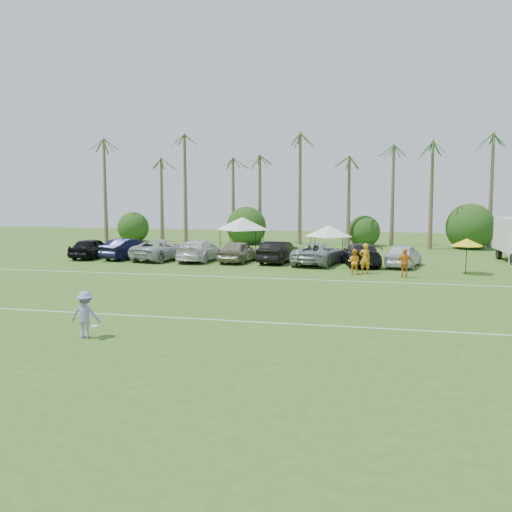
# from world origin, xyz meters

# --- Properties ---
(ground) EXTENTS (120.00, 120.00, 0.00)m
(ground) POSITION_xyz_m (0.00, 0.00, 0.00)
(ground) COLOR #395F1C
(ground) RESTS_ON ground
(field_lines) EXTENTS (80.00, 12.10, 0.01)m
(field_lines) POSITION_xyz_m (0.00, 8.00, 0.01)
(field_lines) COLOR white
(field_lines) RESTS_ON ground
(palm_tree_0) EXTENTS (2.40, 2.40, 8.90)m
(palm_tree_0) POSITION_xyz_m (-22.00, 38.00, 7.48)
(palm_tree_0) COLOR brown
(palm_tree_0) RESTS_ON ground
(palm_tree_1) EXTENTS (2.40, 2.40, 9.90)m
(palm_tree_1) POSITION_xyz_m (-17.00, 38.00, 8.35)
(palm_tree_1) COLOR brown
(palm_tree_1) RESTS_ON ground
(palm_tree_2) EXTENTS (2.40, 2.40, 10.90)m
(palm_tree_2) POSITION_xyz_m (-12.00, 38.00, 9.21)
(palm_tree_2) COLOR brown
(palm_tree_2) RESTS_ON ground
(palm_tree_3) EXTENTS (2.40, 2.40, 11.90)m
(palm_tree_3) POSITION_xyz_m (-8.00, 38.00, 10.06)
(palm_tree_3) COLOR brown
(palm_tree_3) RESTS_ON ground
(palm_tree_4) EXTENTS (2.40, 2.40, 8.90)m
(palm_tree_4) POSITION_xyz_m (-4.00, 38.00, 7.48)
(palm_tree_4) COLOR brown
(palm_tree_4) RESTS_ON ground
(palm_tree_5) EXTENTS (2.40, 2.40, 9.90)m
(palm_tree_5) POSITION_xyz_m (0.00, 38.00, 8.35)
(palm_tree_5) COLOR brown
(palm_tree_5) RESTS_ON ground
(palm_tree_6) EXTENTS (2.40, 2.40, 10.90)m
(palm_tree_6) POSITION_xyz_m (4.00, 38.00, 9.21)
(palm_tree_6) COLOR brown
(palm_tree_6) RESTS_ON ground
(palm_tree_7) EXTENTS (2.40, 2.40, 11.90)m
(palm_tree_7) POSITION_xyz_m (8.00, 38.00, 10.06)
(palm_tree_7) COLOR brown
(palm_tree_7) RESTS_ON ground
(palm_tree_8) EXTENTS (2.40, 2.40, 8.90)m
(palm_tree_8) POSITION_xyz_m (13.00, 38.00, 7.48)
(palm_tree_8) COLOR brown
(palm_tree_8) RESTS_ON ground
(palm_tree_9) EXTENTS (2.40, 2.40, 9.90)m
(palm_tree_9) POSITION_xyz_m (18.00, 38.00, 8.35)
(palm_tree_9) COLOR brown
(palm_tree_9) RESTS_ON ground
(bush_tree_0) EXTENTS (4.00, 4.00, 4.00)m
(bush_tree_0) POSITION_xyz_m (-19.00, 39.00, 1.80)
(bush_tree_0) COLOR brown
(bush_tree_0) RESTS_ON ground
(bush_tree_1) EXTENTS (4.00, 4.00, 4.00)m
(bush_tree_1) POSITION_xyz_m (-6.00, 39.00, 1.80)
(bush_tree_1) COLOR brown
(bush_tree_1) RESTS_ON ground
(bush_tree_2) EXTENTS (4.00, 4.00, 4.00)m
(bush_tree_2) POSITION_xyz_m (6.00, 39.00, 1.80)
(bush_tree_2) COLOR brown
(bush_tree_2) RESTS_ON ground
(bush_tree_3) EXTENTS (4.00, 4.00, 4.00)m
(bush_tree_3) POSITION_xyz_m (16.00, 39.00, 1.80)
(bush_tree_3) COLOR brown
(bush_tree_3) RESTS_ON ground
(sideline_player_a) EXTENTS (0.84, 0.67, 2.00)m
(sideline_player_a) POSITION_xyz_m (6.96, 17.58, 1.00)
(sideline_player_a) COLOR orange
(sideline_player_a) RESTS_ON ground
(sideline_player_b) EXTENTS (0.85, 0.69, 1.64)m
(sideline_player_b) POSITION_xyz_m (6.27, 17.11, 0.82)
(sideline_player_b) COLOR #FBA41B
(sideline_player_b) RESTS_ON ground
(sideline_player_c) EXTENTS (1.08, 0.48, 1.82)m
(sideline_player_c) POSITION_xyz_m (9.48, 16.32, 0.91)
(sideline_player_c) COLOR orange
(sideline_player_c) RESTS_ON ground
(canopy_tent_left) EXTENTS (4.68, 4.68, 3.79)m
(canopy_tent_left) POSITION_xyz_m (-3.80, 26.94, 3.25)
(canopy_tent_left) COLOR black
(canopy_tent_left) RESTS_ON ground
(canopy_tent_right) EXTENTS (3.88, 3.88, 3.14)m
(canopy_tent_right) POSITION_xyz_m (3.70, 25.75, 2.69)
(canopy_tent_right) COLOR black
(canopy_tent_right) RESTS_ON ground
(market_umbrella) EXTENTS (2.09, 2.09, 2.33)m
(market_umbrella) POSITION_xyz_m (13.42, 18.80, 2.09)
(market_umbrella) COLOR black
(market_umbrella) RESTS_ON ground
(frisbee_player) EXTENTS (1.18, 0.68, 1.72)m
(frisbee_player) POSITION_xyz_m (-2.22, -1.91, 0.86)
(frisbee_player) COLOR #8A83B9
(frisbee_player) RESTS_ON ground
(parked_car_0) EXTENTS (2.02, 4.89, 1.66)m
(parked_car_0) POSITION_xyz_m (-15.08, 21.64, 0.83)
(parked_car_0) COLOR black
(parked_car_0) RESTS_ON ground
(parked_car_1) EXTENTS (3.09, 5.33, 1.66)m
(parked_car_1) POSITION_xyz_m (-12.00, 21.91, 0.83)
(parked_car_1) COLOR black
(parked_car_1) RESTS_ON ground
(parked_car_2) EXTENTS (4.18, 6.48, 1.66)m
(parked_car_2) POSITION_xyz_m (-8.93, 21.84, 0.83)
(parked_car_2) COLOR #AEB0B4
(parked_car_2) RESTS_ON ground
(parked_car_3) EXTENTS (2.71, 5.86, 1.66)m
(parked_car_3) POSITION_xyz_m (-5.85, 21.81, 0.83)
(parked_car_3) COLOR silver
(parked_car_3) RESTS_ON ground
(parked_car_4) EXTENTS (2.46, 5.05, 1.66)m
(parked_car_4) POSITION_xyz_m (-2.78, 21.78, 0.83)
(parked_car_4) COLOR gray
(parked_car_4) RESTS_ON ground
(parked_car_5) EXTENTS (2.51, 5.25, 1.66)m
(parked_car_5) POSITION_xyz_m (0.30, 22.09, 0.83)
(parked_car_5) COLOR black
(parked_car_5) RESTS_ON ground
(parked_car_6) EXTENTS (3.67, 6.33, 1.66)m
(parked_car_6) POSITION_xyz_m (3.37, 21.69, 0.83)
(parked_car_6) COLOR gray
(parked_car_6) RESTS_ON ground
(parked_car_7) EXTENTS (3.61, 6.11, 1.66)m
(parked_car_7) POSITION_xyz_m (6.45, 21.79, 0.83)
(parked_car_7) COLOR black
(parked_car_7) RESTS_ON ground
(parked_car_8) EXTENTS (2.99, 5.18, 1.66)m
(parked_car_8) POSITION_xyz_m (9.52, 21.65, 0.83)
(parked_car_8) COLOR white
(parked_car_8) RESTS_ON ground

